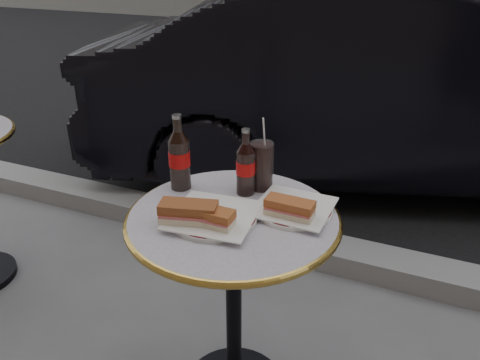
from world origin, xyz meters
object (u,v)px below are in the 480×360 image
at_px(cola_bottle_right, 246,162).
at_px(parked_car, 398,84).
at_px(bistro_table, 234,313).
at_px(cola_bottle_left, 179,152).
at_px(cola_glass, 261,166).
at_px(plate_right, 293,209).
at_px(plate_left, 214,218).

distance_m(cola_bottle_right, parked_car, 1.97).
bearing_deg(bistro_table, cola_bottle_left, 157.94).
bearing_deg(cola_glass, cola_bottle_left, -157.22).
relative_size(plate_right, cola_bottle_right, 1.06).
height_order(cola_glass, parked_car, parked_car).
bearing_deg(cola_bottle_left, plate_left, -36.87).
relative_size(plate_right, cola_glass, 1.46).
xyz_separation_m(plate_left, cola_glass, (0.05, 0.24, 0.07)).
distance_m(plate_right, cola_bottle_right, 0.20).
height_order(cola_bottle_left, cola_glass, cola_bottle_left).
height_order(plate_right, cola_bottle_left, cola_bottle_left).
bearing_deg(plate_right, parked_car, 87.69).
relative_size(plate_right, parked_car, 0.06).
distance_m(bistro_table, cola_glass, 0.48).
bearing_deg(plate_left, bistro_table, 51.76).
bearing_deg(bistro_table, plate_left, -128.24).
relative_size(cola_bottle_left, cola_bottle_right, 1.15).
bearing_deg(cola_glass, cola_bottle_right, -120.53).
distance_m(cola_glass, parked_car, 1.91).
bearing_deg(plate_left, cola_glass, 77.93).
relative_size(cola_bottle_left, parked_car, 0.06).
height_order(cola_bottle_right, parked_car, parked_car).
xyz_separation_m(bistro_table, parked_car, (0.23, 2.07, 0.27)).
height_order(bistro_table, cola_bottle_left, cola_bottle_left).
relative_size(bistro_table, plate_left, 2.98).
bearing_deg(plate_right, bistro_table, -150.35).
distance_m(cola_bottle_left, cola_bottle_right, 0.21).
height_order(cola_bottle_left, cola_bottle_right, cola_bottle_left).
height_order(cola_bottle_right, cola_glass, cola_bottle_right).
xyz_separation_m(plate_left, cola_bottle_left, (-0.18, 0.14, 0.11)).
xyz_separation_m(cola_bottle_right, parked_car, (0.25, 1.94, -0.20)).
distance_m(cola_bottle_left, parked_car, 2.05).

